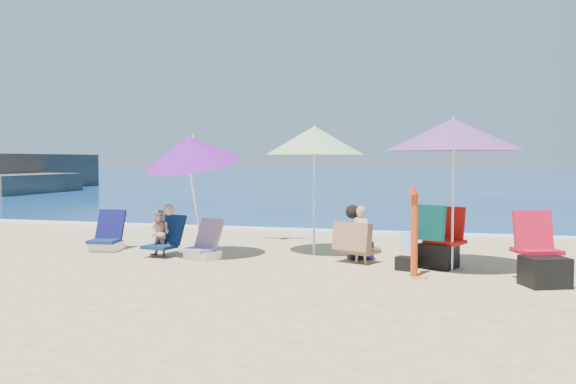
% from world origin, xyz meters
% --- Properties ---
extents(ground, '(120.00, 120.00, 0.00)m').
position_xyz_m(ground, '(0.00, 0.00, 0.00)').
color(ground, '#D8BC84').
rests_on(ground, ground).
extents(sea, '(120.00, 80.00, 0.12)m').
position_xyz_m(sea, '(0.00, 45.00, -0.05)').
color(sea, navy).
rests_on(sea, ground).
extents(foam, '(120.00, 0.50, 0.04)m').
position_xyz_m(foam, '(0.00, 5.10, 0.02)').
color(foam, white).
rests_on(foam, ground).
extents(umbrella_turquoise, '(2.05, 2.05, 2.24)m').
position_xyz_m(umbrella_turquoise, '(2.22, 0.79, 1.97)').
color(umbrella_turquoise, silver).
rests_on(umbrella_turquoise, ground).
extents(umbrella_striped, '(1.97, 1.97, 2.21)m').
position_xyz_m(umbrella_striped, '(-0.05, 1.76, 1.93)').
color(umbrella_striped, silver).
rests_on(umbrella_striped, ground).
extents(umbrella_blue, '(1.91, 1.96, 2.15)m').
position_xyz_m(umbrella_blue, '(-1.90, 0.86, 1.76)').
color(umbrella_blue, silver).
rests_on(umbrella_blue, ground).
extents(furled_umbrella, '(0.16, 0.18, 1.28)m').
position_xyz_m(furled_umbrella, '(1.72, 0.17, 0.71)').
color(furled_umbrella, red).
rests_on(furled_umbrella, ground).
extents(chair_navy, '(0.59, 0.73, 0.71)m').
position_xyz_m(chair_navy, '(-3.72, 1.30, 0.19)').
color(chair_navy, '#0E224E').
rests_on(chair_navy, ground).
extents(chair_rainbow, '(0.64, 0.69, 0.64)m').
position_xyz_m(chair_rainbow, '(-1.66, 0.80, 0.17)').
color(chair_rainbow, '#CF495D').
rests_on(chair_rainbow, ground).
extents(camp_chair_left, '(0.72, 1.00, 0.94)m').
position_xyz_m(camp_chair_left, '(3.35, 0.02, 0.28)').
color(camp_chair_left, '#AC0C1F').
rests_on(camp_chair_left, ground).
extents(camp_chair_right, '(0.97, 0.76, 0.96)m').
position_xyz_m(camp_chair_right, '(2.01, 0.96, 0.34)').
color(camp_chair_right, red).
rests_on(camp_chair_right, ground).
extents(person_center, '(0.76, 0.64, 0.91)m').
position_xyz_m(person_center, '(0.80, 1.07, 0.44)').
color(person_center, tan).
rests_on(person_center, ground).
extents(person_left, '(0.60, 0.70, 0.87)m').
position_xyz_m(person_left, '(-2.47, 0.93, 0.39)').
color(person_left, tan).
rests_on(person_left, ground).
extents(bag_black_a, '(0.30, 0.25, 0.19)m').
position_xyz_m(bag_black_a, '(-2.80, 1.83, 0.10)').
color(bag_black_a, black).
rests_on(bag_black_a, ground).
extents(bag_navy_b, '(0.47, 0.42, 0.29)m').
position_xyz_m(bag_navy_b, '(0.77, 1.53, 0.14)').
color(bag_navy_b, '#181A35').
rests_on(bag_navy_b, ground).
extents(bag_black_b, '(0.31, 0.26, 0.20)m').
position_xyz_m(bag_black_b, '(1.57, 0.63, 0.10)').
color(bag_black_b, black).
rests_on(bag_black_b, ground).
extents(orange_item, '(0.21, 0.13, 0.03)m').
position_xyz_m(orange_item, '(1.81, 0.04, 0.01)').
color(orange_item, orange).
rests_on(orange_item, ground).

